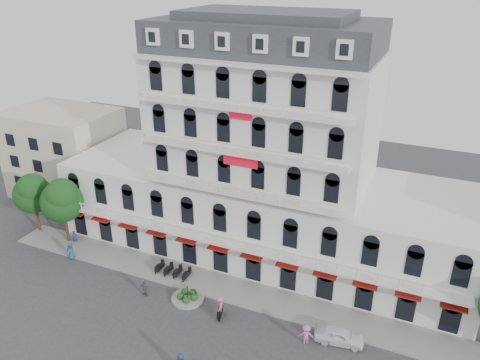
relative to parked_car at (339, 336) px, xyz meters
name	(u,v)px	position (x,y,z in m)	size (l,w,h in m)	color
ground	(184,351)	(-11.74, -6.31, -0.72)	(120.00, 120.00, 0.00)	#38383A
sidewalk	(229,289)	(-11.74, 2.69, -0.64)	(53.00, 4.00, 0.16)	gray
main_building	(263,166)	(-11.74, 11.69, 9.24)	(45.00, 15.00, 25.80)	silver
flank_building_west	(65,153)	(-41.74, 13.69, 5.28)	(14.00, 10.00, 12.00)	beige
traffic_island	(188,297)	(-14.74, -0.30, -0.47)	(3.20, 3.20, 1.60)	gray
parked_scooter_row	(173,275)	(-18.09, 2.49, -0.72)	(4.40, 1.80, 1.10)	black
tree_west_outer	(32,192)	(-37.69, 3.67, 4.63)	(4.50, 4.48, 7.76)	#382314
tree_west_inner	(62,199)	(-32.69, 3.17, 4.96)	(4.76, 4.76, 8.25)	#382314
parked_car	(339,336)	(0.00, 0.00, 0.00)	(1.71, 4.24, 1.45)	white
rider_center	(220,306)	(-10.76, -1.25, 0.49)	(0.96, 1.67, 2.28)	black
pedestrian_left	(71,251)	(-29.97, 0.58, 0.25)	(0.95, 0.62, 1.95)	navy
pedestrian_mid	(145,288)	(-18.83, -1.50, 0.17)	(1.05, 0.44, 1.79)	#585A60
pedestrian_right	(306,334)	(-2.58, -1.29, 0.25)	(1.25, 0.72, 1.94)	#CF6DA7
pedestrian_far	(75,237)	(-31.74, 3.19, 0.09)	(0.59, 0.39, 1.63)	navy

